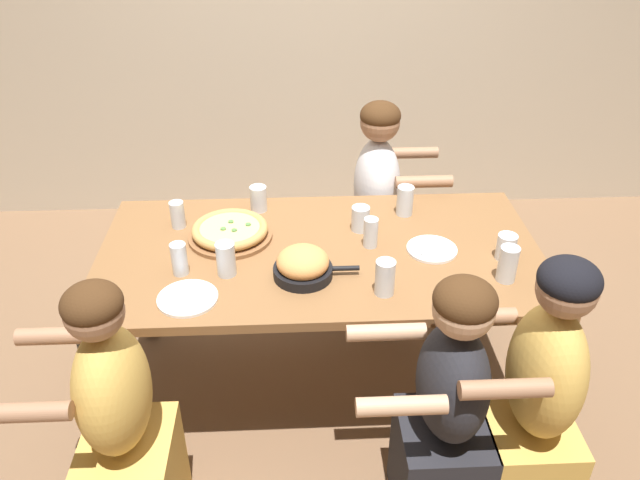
# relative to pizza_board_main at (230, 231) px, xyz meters

# --- Properties ---
(ground_plane) EXTENTS (18.00, 18.00, 0.00)m
(ground_plane) POSITION_rel_pizza_board_main_xyz_m (0.38, -0.12, -0.80)
(ground_plane) COLOR brown
(ground_plane) RESTS_ON ground
(dining_table) EXTENTS (1.85, 0.95, 0.77)m
(dining_table) POSITION_rel_pizza_board_main_xyz_m (0.38, -0.12, -0.12)
(dining_table) COLOR brown
(dining_table) RESTS_ON ground
(pizza_board_main) EXTENTS (0.36, 0.36, 0.06)m
(pizza_board_main) POSITION_rel_pizza_board_main_xyz_m (0.00, 0.00, 0.00)
(pizza_board_main) COLOR brown
(pizza_board_main) RESTS_ON dining_table
(skillet_bowl) EXTENTS (0.34, 0.23, 0.12)m
(skillet_bowl) POSITION_rel_pizza_board_main_xyz_m (0.31, -0.30, 0.02)
(skillet_bowl) COLOR black
(skillet_bowl) RESTS_ON dining_table
(empty_plate_a) EXTENTS (0.21, 0.21, 0.02)m
(empty_plate_a) POSITION_rel_pizza_board_main_xyz_m (0.85, -0.14, -0.03)
(empty_plate_a) COLOR white
(empty_plate_a) RESTS_ON dining_table
(empty_plate_b) EXTENTS (0.23, 0.23, 0.02)m
(empty_plate_b) POSITION_rel_pizza_board_main_xyz_m (-0.13, -0.43, -0.03)
(empty_plate_b) COLOR white
(empty_plate_b) RESTS_ON dining_table
(drinking_glass_a) EXTENTS (0.08, 0.08, 0.14)m
(drinking_glass_a) POSITION_rel_pizza_board_main_xyz_m (0.61, -0.42, 0.03)
(drinking_glass_a) COLOR silver
(drinking_glass_a) RESTS_ON dining_table
(drinking_glass_b) EXTENTS (0.08, 0.08, 0.14)m
(drinking_glass_b) POSITION_rel_pizza_board_main_xyz_m (0.78, 0.17, 0.03)
(drinking_glass_b) COLOR silver
(drinking_glass_b) RESTS_ON dining_table
(drinking_glass_c) EXTENTS (0.08, 0.08, 0.11)m
(drinking_glass_c) POSITION_rel_pizza_board_main_xyz_m (1.14, -0.21, 0.02)
(drinking_glass_c) COLOR silver
(drinking_glass_c) RESTS_ON dining_table
(drinking_glass_d) EXTENTS (0.08, 0.08, 0.12)m
(drinking_glass_d) POSITION_rel_pizza_board_main_xyz_m (0.12, 0.24, 0.02)
(drinking_glass_d) COLOR silver
(drinking_glass_d) RESTS_ON dining_table
(drinking_glass_e) EXTENTS (0.08, 0.08, 0.11)m
(drinking_glass_e) POSITION_rel_pizza_board_main_xyz_m (0.57, 0.04, 0.02)
(drinking_glass_e) COLOR silver
(drinking_glass_e) RESTS_ON dining_table
(drinking_glass_f) EXTENTS (0.06, 0.06, 0.12)m
(drinking_glass_f) POSITION_rel_pizza_board_main_xyz_m (-0.24, 0.11, 0.03)
(drinking_glass_f) COLOR silver
(drinking_glass_f) RESTS_ON dining_table
(drinking_glass_g) EXTENTS (0.08, 0.08, 0.14)m
(drinking_glass_g) POSITION_rel_pizza_board_main_xyz_m (0.01, -0.27, 0.03)
(drinking_glass_g) COLOR silver
(drinking_glass_g) RESTS_ON dining_table
(drinking_glass_h) EXTENTS (0.07, 0.07, 0.15)m
(drinking_glass_h) POSITION_rel_pizza_board_main_xyz_m (1.10, -0.36, 0.03)
(drinking_glass_h) COLOR silver
(drinking_glass_h) RESTS_ON dining_table
(drinking_glass_i) EXTENTS (0.06, 0.06, 0.13)m
(drinking_glass_i) POSITION_rel_pizza_board_main_xyz_m (0.60, -0.09, 0.02)
(drinking_glass_i) COLOR silver
(drinking_glass_i) RESTS_ON dining_table
(drinking_glass_j) EXTENTS (0.06, 0.06, 0.13)m
(drinking_glass_j) POSITION_rel_pizza_board_main_xyz_m (-0.18, -0.26, 0.03)
(drinking_glass_j) COLOR silver
(drinking_glass_j) RESTS_ON dining_table
(diner_near_right) EXTENTS (0.51, 0.40, 1.16)m
(diner_near_right) POSITION_rel_pizza_board_main_xyz_m (1.10, -0.81, -0.27)
(diner_near_right) COLOR gold
(diner_near_right) RESTS_ON ground
(diner_near_left) EXTENTS (0.51, 0.40, 1.12)m
(diner_near_left) POSITION_rel_pizza_board_main_xyz_m (-0.33, -0.81, -0.29)
(diner_near_left) COLOR gold
(diner_near_left) RESTS_ON ground
(diner_near_midright) EXTENTS (0.51, 0.40, 1.10)m
(diner_near_midright) POSITION_rel_pizza_board_main_xyz_m (0.79, -0.81, -0.30)
(diner_near_midright) COLOR #232328
(diner_near_midright) RESTS_ON ground
(diner_far_midright) EXTENTS (0.51, 0.40, 1.16)m
(diner_far_midright) POSITION_rel_pizza_board_main_xyz_m (0.72, 0.58, -0.27)
(diner_far_midright) COLOR silver
(diner_far_midright) RESTS_ON ground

